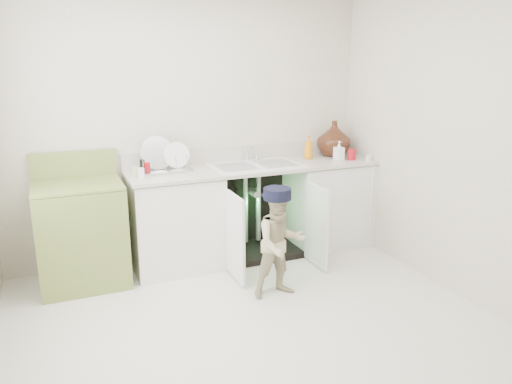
# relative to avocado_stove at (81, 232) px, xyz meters

# --- Properties ---
(ground) EXTENTS (3.50, 3.50, 0.00)m
(ground) POSITION_rel_avocado_stove_xyz_m (1.08, -1.18, -0.46)
(ground) COLOR silver
(ground) RESTS_ON ground
(room_shell) EXTENTS (6.00, 5.50, 1.26)m
(room_shell) POSITION_rel_avocado_stove_xyz_m (1.08, -1.18, 0.79)
(room_shell) COLOR beige
(room_shell) RESTS_ON ground
(counter_run) EXTENTS (2.44, 1.02, 1.27)m
(counter_run) POSITION_rel_avocado_stove_xyz_m (1.67, 0.03, 0.02)
(counter_run) COLOR white
(counter_run) RESTS_ON ground
(avocado_stove) EXTENTS (0.72, 0.65, 1.11)m
(avocado_stove) POSITION_rel_avocado_stove_xyz_m (0.00, 0.00, 0.00)
(avocado_stove) COLOR olive
(avocado_stove) RESTS_ON ground
(repair_worker) EXTENTS (0.45, 0.74, 0.91)m
(repair_worker) POSITION_rel_avocado_stove_xyz_m (1.46, -0.88, 0.00)
(repair_worker) COLOR #C2B38B
(repair_worker) RESTS_ON ground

